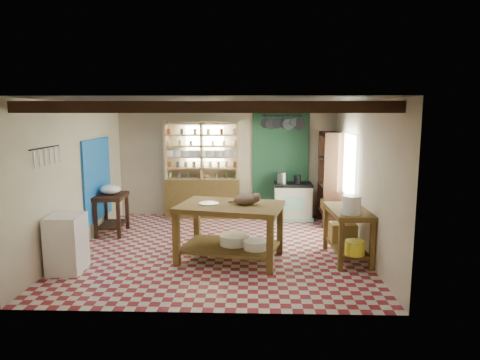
{
  "coord_description": "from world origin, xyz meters",
  "views": [
    {
      "loc": [
        0.62,
        -7.37,
        2.42
      ],
      "look_at": [
        0.38,
        0.3,
        1.19
      ],
      "focal_mm": 32.0,
      "sensor_mm": 36.0,
      "label": 1
    }
  ],
  "objects_px": {
    "prep_table": "(112,214)",
    "cat": "(246,199)",
    "stove": "(293,201)",
    "work_table": "(230,232)",
    "right_counter": "(347,234)",
    "white_cabinet": "(67,243)"
  },
  "relations": [
    {
      "from": "work_table",
      "to": "right_counter",
      "type": "relative_size",
      "value": 1.39
    },
    {
      "from": "white_cabinet",
      "to": "right_counter",
      "type": "distance_m",
      "value": 4.45
    },
    {
      "from": "white_cabinet",
      "to": "work_table",
      "type": "bearing_deg",
      "value": 11.3
    },
    {
      "from": "work_table",
      "to": "prep_table",
      "type": "height_order",
      "value": "work_table"
    },
    {
      "from": "stove",
      "to": "right_counter",
      "type": "bearing_deg",
      "value": -75.52
    },
    {
      "from": "white_cabinet",
      "to": "cat",
      "type": "height_order",
      "value": "cat"
    },
    {
      "from": "stove",
      "to": "prep_table",
      "type": "height_order",
      "value": "stove"
    },
    {
      "from": "stove",
      "to": "cat",
      "type": "relative_size",
      "value": 2.16
    },
    {
      "from": "stove",
      "to": "cat",
      "type": "distance_m",
      "value": 2.99
    },
    {
      "from": "stove",
      "to": "cat",
      "type": "bearing_deg",
      "value": -109.9
    },
    {
      "from": "white_cabinet",
      "to": "prep_table",
      "type": "bearing_deg",
      "value": 87.25
    },
    {
      "from": "right_counter",
      "to": "work_table",
      "type": "bearing_deg",
      "value": 179.89
    },
    {
      "from": "work_table",
      "to": "right_counter",
      "type": "height_order",
      "value": "work_table"
    },
    {
      "from": "prep_table",
      "to": "cat",
      "type": "distance_m",
      "value": 3.13
    },
    {
      "from": "cat",
      "to": "right_counter",
      "type": "bearing_deg",
      "value": 5.67
    },
    {
      "from": "work_table",
      "to": "right_counter",
      "type": "distance_m",
      "value": 1.94
    },
    {
      "from": "cat",
      "to": "stove",
      "type": "bearing_deg",
      "value": 72.09
    },
    {
      "from": "work_table",
      "to": "stove",
      "type": "relative_size",
      "value": 1.94
    },
    {
      "from": "right_counter",
      "to": "cat",
      "type": "bearing_deg",
      "value": -179.54
    },
    {
      "from": "prep_table",
      "to": "cat",
      "type": "bearing_deg",
      "value": -31.25
    },
    {
      "from": "work_table",
      "to": "stove",
      "type": "bearing_deg",
      "value": 77.51
    },
    {
      "from": "stove",
      "to": "right_counter",
      "type": "height_order",
      "value": "right_counter"
    }
  ]
}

